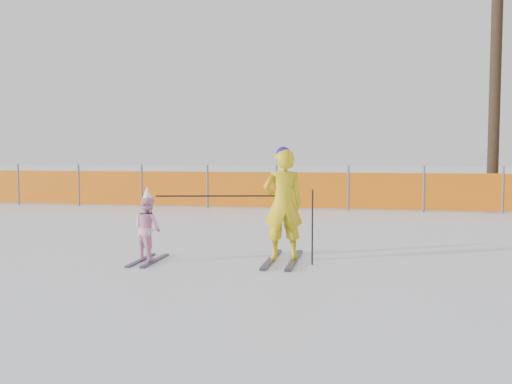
% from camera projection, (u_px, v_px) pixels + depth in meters
% --- Properties ---
extents(ground, '(120.00, 120.00, 0.00)m').
position_uv_depth(ground, '(250.00, 263.00, 8.27)').
color(ground, white).
rests_on(ground, ground).
extents(adult, '(0.68, 1.54, 1.69)m').
position_uv_depth(adult, '(283.00, 205.00, 8.37)').
color(adult, black).
rests_on(adult, ground).
extents(child, '(0.57, 1.04, 1.10)m').
position_uv_depth(child, '(148.00, 228.00, 8.35)').
color(child, black).
rests_on(child, ground).
extents(ski_poles, '(2.29, 0.37, 1.08)m').
position_uv_depth(ski_poles, '(252.00, 208.00, 8.25)').
color(ski_poles, black).
rests_on(ski_poles, ground).
extents(safety_fence, '(16.44, 0.06, 1.25)m').
position_uv_depth(safety_fence, '(214.00, 189.00, 16.34)').
color(safety_fence, '#595960').
rests_on(safety_fence, ground).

